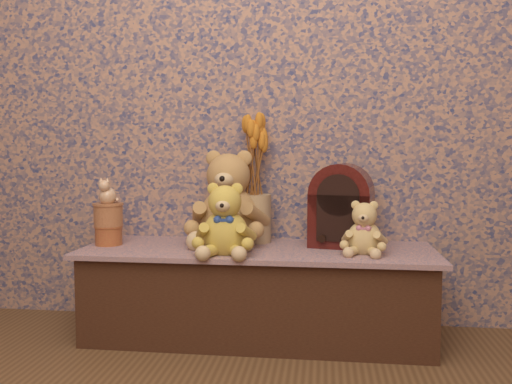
# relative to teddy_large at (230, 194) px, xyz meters

# --- Properties ---
(display_shelf) EXTENTS (1.47, 0.51, 0.38)m
(display_shelf) POSITION_rel_teddy_large_xyz_m (0.14, -0.10, -0.41)
(display_shelf) COLOR #374872
(display_shelf) RESTS_ON ground
(teddy_large) EXTENTS (0.37, 0.43, 0.44)m
(teddy_large) POSITION_rel_teddy_large_xyz_m (0.00, 0.00, 0.00)
(teddy_large) COLOR #A2763E
(teddy_large) RESTS_ON display_shelf
(teddy_medium) EXTENTS (0.25, 0.30, 0.30)m
(teddy_medium) POSITION_rel_teddy_large_xyz_m (0.03, -0.24, -0.07)
(teddy_medium) COLOR gold
(teddy_medium) RESTS_ON display_shelf
(teddy_small) EXTENTS (0.21, 0.24, 0.23)m
(teddy_small) POSITION_rel_teddy_large_xyz_m (0.57, -0.17, -0.11)
(teddy_small) COLOR tan
(teddy_small) RESTS_ON display_shelf
(cathedral_radio) EXTENTS (0.29, 0.23, 0.35)m
(cathedral_radio) POSITION_rel_teddy_large_xyz_m (0.49, -0.02, -0.04)
(cathedral_radio) COLOR #3A0E0A
(cathedral_radio) RESTS_ON display_shelf
(ceramic_vase) EXTENTS (0.15, 0.15, 0.21)m
(ceramic_vase) POSITION_rel_teddy_large_xyz_m (0.12, 0.04, -0.11)
(ceramic_vase) COLOR tan
(ceramic_vase) RESTS_ON display_shelf
(dried_stalks) EXTENTS (0.24, 0.24, 0.38)m
(dried_stalks) POSITION_rel_teddy_large_xyz_m (0.12, 0.04, 0.18)
(dried_stalks) COLOR orange
(dried_stalks) RESTS_ON ceramic_vase
(biscuit_tin_lower) EXTENTS (0.13, 0.13, 0.08)m
(biscuit_tin_lower) POSITION_rel_teddy_large_xyz_m (-0.51, -0.11, -0.18)
(biscuit_tin_lower) COLOR #B97C36
(biscuit_tin_lower) RESTS_ON display_shelf
(biscuit_tin_upper) EXTENTS (0.14, 0.14, 0.10)m
(biscuit_tin_upper) POSITION_rel_teddy_large_xyz_m (-0.51, -0.11, -0.09)
(biscuit_tin_upper) COLOR tan
(biscuit_tin_upper) RESTS_ON biscuit_tin_lower
(cat_figurine) EXTENTS (0.09, 0.10, 0.12)m
(cat_figurine) POSITION_rel_teddy_large_xyz_m (-0.51, -0.11, 0.02)
(cat_figurine) COLOR silver
(cat_figurine) RESTS_ON biscuit_tin_upper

